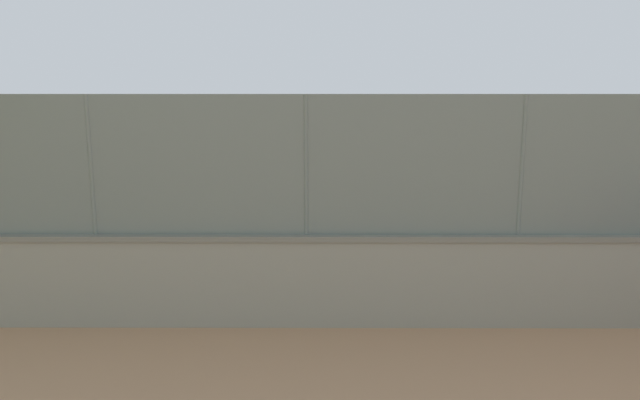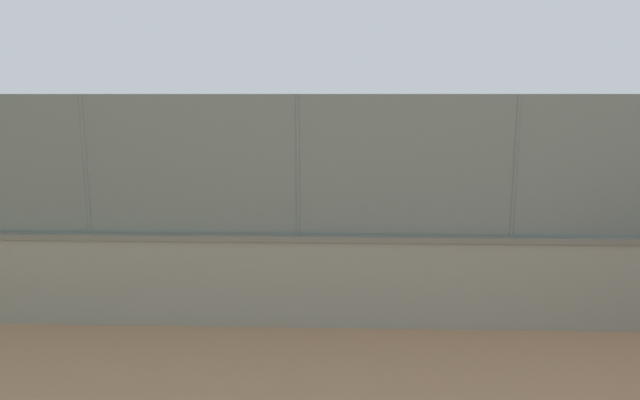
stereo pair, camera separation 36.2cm
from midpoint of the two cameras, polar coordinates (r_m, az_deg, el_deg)
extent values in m
plane|color=tan|center=(21.86, 3.55, 1.33)|extent=(260.00, 260.00, 0.00)
cube|color=gray|center=(8.88, -11.05, -7.90)|extent=(28.44, 0.58, 1.32)
cube|color=slate|center=(8.69, -11.21, -3.52)|extent=(28.44, 0.64, 0.08)
cube|color=slate|center=(8.50, -11.46, 3.40)|extent=(27.87, 0.31, 2.03)
cylinder|color=slate|center=(8.70, 19.89, 3.14)|extent=(0.07, 0.07, 2.03)
cylinder|color=slate|center=(8.29, -0.96, 3.43)|extent=(0.07, 0.07, 2.03)
cylinder|color=slate|center=(8.99, -21.13, 3.27)|extent=(0.07, 0.07, 2.03)
cylinder|color=#591919|center=(18.62, 13.76, 0.63)|extent=(0.20, 0.20, 0.74)
cylinder|color=#591919|center=(18.43, 13.58, 0.54)|extent=(0.20, 0.20, 0.74)
cylinder|color=#D14C42|center=(18.43, 13.75, 2.57)|extent=(0.46, 0.46, 0.55)
cylinder|color=#936B4C|center=(18.70, 13.88, 3.01)|extent=(0.50, 0.33, 0.16)
cylinder|color=#936B4C|center=(18.23, 12.60, 2.89)|extent=(0.50, 0.33, 0.16)
sphere|color=#936B4C|center=(18.38, 13.80, 3.74)|extent=(0.21, 0.21, 0.21)
cylinder|color=white|center=(18.37, 13.82, 4.02)|extent=(0.30, 0.30, 0.05)
cylinder|color=black|center=(18.29, 12.07, 2.93)|extent=(0.28, 0.17, 0.04)
ellipsoid|color=#333338|center=(18.36, 11.42, 2.98)|extent=(0.28, 0.17, 0.24)
cylinder|color=black|center=(11.71, -12.29, -4.75)|extent=(0.19, 0.19, 0.82)
cylinder|color=black|center=(11.61, -11.44, -4.85)|extent=(0.19, 0.19, 0.82)
cylinder|color=orange|center=(11.49, -12.00, -1.35)|extent=(0.42, 0.42, 0.61)
cylinder|color=#936B4C|center=(11.59, -13.47, -0.71)|extent=(0.24, 0.58, 0.17)
cylinder|color=#936B4C|center=(11.06, -11.41, -1.14)|extent=(0.24, 0.58, 0.17)
sphere|color=#936B4C|center=(11.42, -12.07, 0.71)|extent=(0.23, 0.23, 0.23)
cylinder|color=red|center=(11.40, -12.09, 1.21)|extent=(0.30, 0.30, 0.05)
sphere|color=yellow|center=(17.22, 10.50, -0.91)|extent=(0.22, 0.22, 0.22)
cube|color=#4C6B4C|center=(10.77, -1.83, -5.62)|extent=(1.60, 0.40, 0.06)
cube|color=#4C6B4C|center=(10.55, -1.89, -4.71)|extent=(1.60, 0.06, 0.40)
cube|color=#333338|center=(10.81, 1.59, -6.80)|extent=(0.06, 0.38, 0.45)
cube|color=#333338|center=(10.89, -5.21, -6.71)|extent=(0.06, 0.38, 0.45)
camera|label=1|loc=(0.18, -89.17, 0.15)|focal=32.31mm
camera|label=2|loc=(0.18, 90.83, -0.15)|focal=32.31mm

